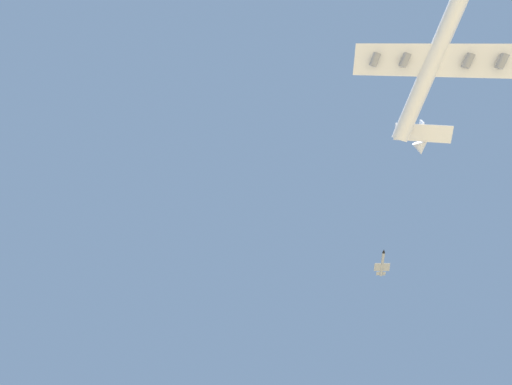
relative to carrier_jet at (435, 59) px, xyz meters
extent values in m
cylinder|color=white|center=(1.07, 0.77, 0.11)|extent=(48.18, 56.55, 6.40)
cone|color=white|center=(-29.13, -19.72, 0.69)|extent=(6.56, 7.04, 5.76)
cube|color=white|center=(-0.43, -0.58, -0.81)|extent=(42.61, 54.52, 17.40)
cylinder|color=gray|center=(11.86, -18.52, 3.18)|extent=(5.49, 5.77, 3.00)
cylinder|color=gray|center=(5.89, -9.80, 0.13)|extent=(5.49, 5.77, 3.00)
cylinder|color=gray|center=(-6.06, 7.64, -5.97)|extent=(5.49, 5.77, 3.00)
cylinder|color=gray|center=(-12.03, 16.36, -9.02)|extent=(5.49, 5.77, 3.00)
cube|color=white|center=(-24.96, -14.31, 7.99)|extent=(8.61, 7.46, 10.19)
cube|color=white|center=(-23.80, -16.00, 0.88)|extent=(17.82, 21.53, 6.68)
cylinder|color=#999EA3|center=(-80.87, -57.63, 19.00)|extent=(11.66, 8.44, 1.50)
cone|color=black|center=(-74.62, -53.48, 19.00)|extent=(2.50, 2.36, 1.50)
cube|color=#999EA3|center=(-82.12, -58.46, 18.80)|extent=(8.09, 9.10, 0.24)
cube|color=#999EA3|center=(-85.46, -60.67, 20.95)|extent=(2.11, 1.49, 2.60)
cube|color=#999EA3|center=(-85.46, -60.67, 19.20)|extent=(4.32, 5.11, 0.20)
camera|label=1|loc=(34.76, -59.27, -152.65)|focal=26.38mm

